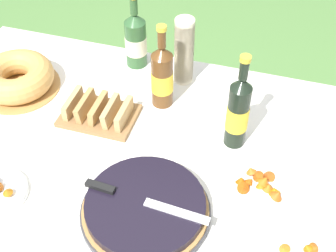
{
  "coord_description": "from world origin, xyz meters",
  "views": [
    {
      "loc": [
        0.41,
        -0.96,
        1.87
      ],
      "look_at": [
        0.1,
        0.08,
        0.79
      ],
      "focal_mm": 50.0,
      "sensor_mm": 36.0,
      "label": 1
    }
  ],
  "objects_px": {
    "cup_stack": "(184,51)",
    "bread_board": "(99,112)",
    "juice_bottle_red": "(238,112)",
    "cider_bottle_green": "(136,40)",
    "berry_tart": "(145,208)",
    "bundt_cake": "(16,77)",
    "serving_knife": "(135,198)",
    "snack_plate_right": "(261,185)",
    "cider_bottle_amber": "(162,76)"
  },
  "relations": [
    {
      "from": "juice_bottle_red",
      "to": "cider_bottle_green",
      "type": "bearing_deg",
      "value": 145.45
    },
    {
      "from": "cider_bottle_amber",
      "to": "juice_bottle_red",
      "type": "height_order",
      "value": "juice_bottle_red"
    },
    {
      "from": "juice_bottle_red",
      "to": "serving_knife",
      "type": "bearing_deg",
      "value": -121.38
    },
    {
      "from": "berry_tart",
      "to": "bundt_cake",
      "type": "xyz_separation_m",
      "value": [
        -0.64,
        0.4,
        0.02
      ]
    },
    {
      "from": "cider_bottle_green",
      "to": "bread_board",
      "type": "height_order",
      "value": "cider_bottle_green"
    },
    {
      "from": "bundt_cake",
      "to": "cider_bottle_amber",
      "type": "distance_m",
      "value": 0.55
    },
    {
      "from": "cider_bottle_amber",
      "to": "juice_bottle_red",
      "type": "distance_m",
      "value": 0.31
    },
    {
      "from": "cup_stack",
      "to": "snack_plate_right",
      "type": "bearing_deg",
      "value": -50.02
    },
    {
      "from": "berry_tart",
      "to": "cider_bottle_amber",
      "type": "distance_m",
      "value": 0.5
    },
    {
      "from": "berry_tart",
      "to": "cider_bottle_green",
      "type": "xyz_separation_m",
      "value": [
        -0.26,
        0.67,
        0.08
      ]
    },
    {
      "from": "serving_knife",
      "to": "juice_bottle_red",
      "type": "relative_size",
      "value": 1.07
    },
    {
      "from": "bundt_cake",
      "to": "cup_stack",
      "type": "bearing_deg",
      "value": 21.09
    },
    {
      "from": "snack_plate_right",
      "to": "bread_board",
      "type": "bearing_deg",
      "value": 166.01
    },
    {
      "from": "berry_tart",
      "to": "cider_bottle_amber",
      "type": "xyz_separation_m",
      "value": [
        -0.1,
        0.48,
        0.09
      ]
    },
    {
      "from": "cider_bottle_green",
      "to": "cider_bottle_amber",
      "type": "relative_size",
      "value": 0.95
    },
    {
      "from": "bundt_cake",
      "to": "cider_bottle_amber",
      "type": "height_order",
      "value": "cider_bottle_amber"
    },
    {
      "from": "serving_knife",
      "to": "cider_bottle_amber",
      "type": "bearing_deg",
      "value": 102.09
    },
    {
      "from": "cup_stack",
      "to": "cider_bottle_green",
      "type": "bearing_deg",
      "value": 167.37
    },
    {
      "from": "serving_knife",
      "to": "cider_bottle_green",
      "type": "xyz_separation_m",
      "value": [
        -0.23,
        0.67,
        0.05
      ]
    },
    {
      "from": "bundt_cake",
      "to": "bread_board",
      "type": "distance_m",
      "value": 0.36
    },
    {
      "from": "berry_tart",
      "to": "snack_plate_right",
      "type": "distance_m",
      "value": 0.36
    },
    {
      "from": "cider_bottle_amber",
      "to": "bread_board",
      "type": "xyz_separation_m",
      "value": [
        -0.19,
        -0.14,
        -0.1
      ]
    },
    {
      "from": "serving_knife",
      "to": "cider_bottle_green",
      "type": "height_order",
      "value": "cider_bottle_green"
    },
    {
      "from": "serving_knife",
      "to": "bundt_cake",
      "type": "relative_size",
      "value": 1.22
    },
    {
      "from": "cider_bottle_green",
      "to": "berry_tart",
      "type": "bearing_deg",
      "value": -68.55
    },
    {
      "from": "cider_bottle_amber",
      "to": "snack_plate_right",
      "type": "distance_m",
      "value": 0.51
    },
    {
      "from": "berry_tart",
      "to": "cup_stack",
      "type": "height_order",
      "value": "cup_stack"
    },
    {
      "from": "cup_stack",
      "to": "snack_plate_right",
      "type": "xyz_separation_m",
      "value": [
        0.36,
        -0.44,
        -0.12
      ]
    },
    {
      "from": "cider_bottle_amber",
      "to": "snack_plate_right",
      "type": "height_order",
      "value": "cider_bottle_amber"
    },
    {
      "from": "cup_stack",
      "to": "bread_board",
      "type": "xyz_separation_m",
      "value": [
        -0.23,
        -0.29,
        -0.11
      ]
    },
    {
      "from": "bundt_cake",
      "to": "bread_board",
      "type": "relative_size",
      "value": 1.19
    },
    {
      "from": "cup_stack",
      "to": "bread_board",
      "type": "relative_size",
      "value": 1.03
    },
    {
      "from": "serving_knife",
      "to": "cup_stack",
      "type": "distance_m",
      "value": 0.63
    },
    {
      "from": "berry_tart",
      "to": "bread_board",
      "type": "xyz_separation_m",
      "value": [
        -0.29,
        0.34,
        -0.0
      ]
    },
    {
      "from": "bundt_cake",
      "to": "cider_bottle_green",
      "type": "relative_size",
      "value": 1.01
    },
    {
      "from": "bundt_cake",
      "to": "juice_bottle_red",
      "type": "relative_size",
      "value": 0.88
    },
    {
      "from": "cup_stack",
      "to": "cider_bottle_green",
      "type": "relative_size",
      "value": 0.87
    },
    {
      "from": "cup_stack",
      "to": "berry_tart",
      "type": "bearing_deg",
      "value": -84.55
    },
    {
      "from": "cider_bottle_green",
      "to": "bundt_cake",
      "type": "bearing_deg",
      "value": -144.36
    },
    {
      "from": "cider_bottle_green",
      "to": "snack_plate_right",
      "type": "bearing_deg",
      "value": -40.2
    },
    {
      "from": "snack_plate_right",
      "to": "berry_tart",
      "type": "bearing_deg",
      "value": -147.97
    },
    {
      "from": "berry_tart",
      "to": "bundt_cake",
      "type": "height_order",
      "value": "bundt_cake"
    },
    {
      "from": "serving_knife",
      "to": "juice_bottle_red",
      "type": "xyz_separation_m",
      "value": [
        0.22,
        0.36,
        0.07
      ]
    },
    {
      "from": "juice_bottle_red",
      "to": "bread_board",
      "type": "relative_size",
      "value": 1.35
    },
    {
      "from": "snack_plate_right",
      "to": "bread_board",
      "type": "distance_m",
      "value": 0.61
    },
    {
      "from": "cup_stack",
      "to": "cider_bottle_amber",
      "type": "bearing_deg",
      "value": -104.6
    },
    {
      "from": "berry_tart",
      "to": "bundt_cake",
      "type": "distance_m",
      "value": 0.76
    },
    {
      "from": "berry_tart",
      "to": "serving_knife",
      "type": "height_order",
      "value": "serving_knife"
    },
    {
      "from": "bread_board",
      "to": "juice_bottle_red",
      "type": "bearing_deg",
      "value": 2.57
    },
    {
      "from": "serving_knife",
      "to": "juice_bottle_red",
      "type": "bearing_deg",
      "value": 62.5
    }
  ]
}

